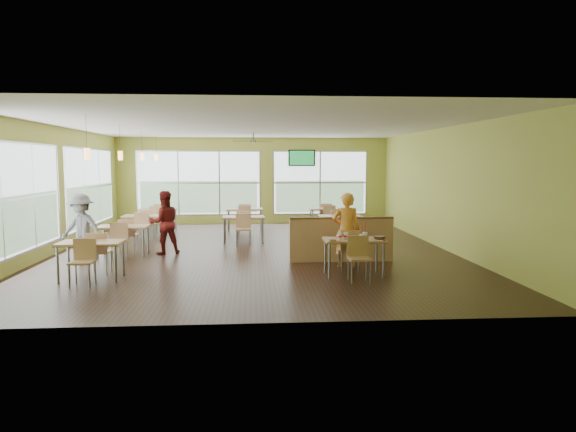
{
  "coord_description": "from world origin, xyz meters",
  "views": [
    {
      "loc": [
        -0.05,
        -13.14,
        2.29
      ],
      "look_at": [
        0.82,
        -0.81,
        0.99
      ],
      "focal_mm": 32.0,
      "sensor_mm": 36.0,
      "label": 1
    }
  ],
  "objects_px": {
    "half_wall_divider": "(341,239)",
    "food_basket": "(379,237)",
    "main_table": "(354,245)",
    "man_plaid": "(346,230)"
  },
  "relations": [
    {
      "from": "half_wall_divider",
      "to": "food_basket",
      "type": "height_order",
      "value": "half_wall_divider"
    },
    {
      "from": "main_table",
      "to": "half_wall_divider",
      "type": "xyz_separation_m",
      "value": [
        0.0,
        1.45,
        -0.11
      ]
    },
    {
      "from": "half_wall_divider",
      "to": "man_plaid",
      "type": "relative_size",
      "value": 1.46
    },
    {
      "from": "food_basket",
      "to": "man_plaid",
      "type": "bearing_deg",
      "value": 120.54
    },
    {
      "from": "main_table",
      "to": "man_plaid",
      "type": "distance_m",
      "value": 0.86
    },
    {
      "from": "main_table",
      "to": "half_wall_divider",
      "type": "distance_m",
      "value": 1.45
    },
    {
      "from": "main_table",
      "to": "man_plaid",
      "type": "relative_size",
      "value": 0.93
    },
    {
      "from": "man_plaid",
      "to": "main_table",
      "type": "bearing_deg",
      "value": 94.74
    },
    {
      "from": "man_plaid",
      "to": "food_basket",
      "type": "relative_size",
      "value": 6.66
    },
    {
      "from": "main_table",
      "to": "food_basket",
      "type": "distance_m",
      "value": 0.53
    }
  ]
}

